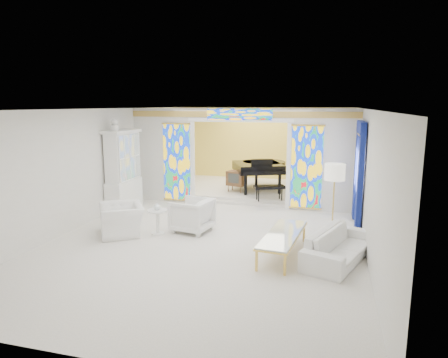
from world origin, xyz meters
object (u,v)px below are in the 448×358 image
(grand_piano, at_px, (261,167))
(china_cabinet, at_px, (123,171))
(armchair_left, at_px, (122,219))
(sofa, at_px, (339,246))
(tv_console, at_px, (236,178))
(armchair_right, at_px, (192,215))
(coffee_table, at_px, (283,235))

(grand_piano, bearing_deg, china_cabinet, -162.58)
(china_cabinet, bearing_deg, armchair_left, -62.58)
(sofa, xyz_separation_m, tv_console, (-3.32, 5.00, 0.33))
(sofa, relative_size, grand_piano, 0.65)
(armchair_left, relative_size, tv_console, 1.58)
(armchair_left, height_order, tv_console, tv_console)
(tv_console, bearing_deg, armchair_right, -78.01)
(coffee_table, bearing_deg, armchair_left, 174.57)
(china_cabinet, height_order, sofa, china_cabinet)
(coffee_table, bearing_deg, china_cabinet, 153.81)
(coffee_table, relative_size, grand_piano, 0.67)
(china_cabinet, distance_m, armchair_right, 3.13)
(armchair_right, bearing_deg, grand_piano, 179.13)
(coffee_table, bearing_deg, armchair_right, 156.68)
(grand_piano, bearing_deg, coffee_table, -99.30)
(grand_piano, relative_size, tv_console, 4.58)
(armchair_right, distance_m, grand_piano, 4.71)
(grand_piano, bearing_deg, armchair_right, -125.10)
(sofa, height_order, grand_piano, grand_piano)
(tv_console, bearing_deg, china_cabinet, -123.89)
(sofa, relative_size, tv_console, 2.99)
(armchair_right, relative_size, sofa, 0.43)
(armchair_left, bearing_deg, armchair_right, 78.64)
(armchair_right, bearing_deg, sofa, 84.08)
(coffee_table, xyz_separation_m, tv_console, (-2.18, 4.99, 0.21))
(coffee_table, height_order, tv_console, tv_console)
(china_cabinet, distance_m, tv_console, 3.84)
(coffee_table, height_order, grand_piano, grand_piano)
(sofa, bearing_deg, china_cabinet, 88.30)
(coffee_table, relative_size, tv_console, 3.07)
(tv_console, bearing_deg, grand_piano, 55.05)
(china_cabinet, height_order, grand_piano, china_cabinet)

